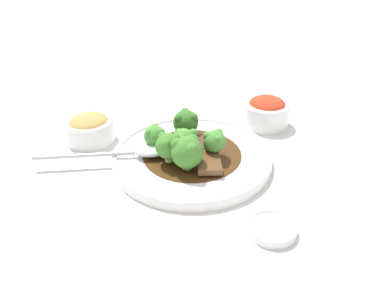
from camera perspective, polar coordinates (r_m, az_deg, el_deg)
name	(u,v)px	position (r m, az deg, el deg)	size (l,w,h in m)	color
ground_plane	(192,161)	(0.65, 0.00, -2.59)	(4.00, 4.00, 0.00)	silver
main_plate	(192,156)	(0.64, 0.00, -1.84)	(0.27, 0.27, 0.02)	white
beef_strip_0	(208,161)	(0.60, 2.53, -2.65)	(0.05, 0.07, 0.01)	brown
beef_strip_1	(204,144)	(0.65, 1.88, 0.05)	(0.03, 0.05, 0.01)	#56331E
beef_strip_2	(180,142)	(0.65, -1.83, 0.34)	(0.07, 0.06, 0.01)	#56331E
broccoli_floret_0	(184,140)	(0.61, -1.27, 0.63)	(0.04, 0.04, 0.05)	#7FA84C
broccoli_floret_1	(187,152)	(0.58, -0.76, -1.15)	(0.05, 0.05, 0.05)	#7FA84C
broccoli_floret_2	(186,122)	(0.67, -0.96, 3.40)	(0.05, 0.05, 0.05)	#8EB756
broccoli_floret_3	(169,146)	(0.60, -3.59, -0.24)	(0.04, 0.04, 0.05)	#8EB756
broccoli_floret_4	(215,141)	(0.62, 3.46, 0.47)	(0.04, 0.04, 0.04)	#7FA84C
broccoli_floret_5	(155,136)	(0.64, -5.68, 1.27)	(0.04, 0.04, 0.04)	#7FA84C
serving_spoon	(138,151)	(0.63, -8.22, -1.10)	(0.22, 0.06, 0.01)	#B7B7BC
side_bowl_kimchi	(266,111)	(0.77, 11.28, 4.94)	(0.09, 0.09, 0.06)	white
side_bowl_appetizer	(90,128)	(0.72, -15.34, 2.42)	(0.09, 0.09, 0.05)	white
sauce_dish	(272,228)	(0.52, 12.09, -12.39)	(0.07, 0.07, 0.01)	white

